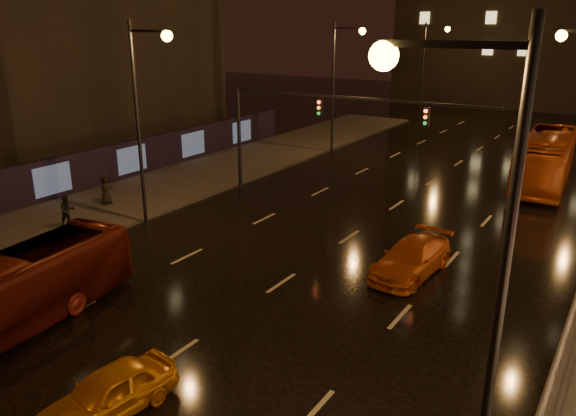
{
  "coord_description": "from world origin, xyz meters",
  "views": [
    {
      "loc": [
        11.12,
        -6.92,
        9.8
      ],
      "look_at": [
        -0.83,
        11.8,
        2.5
      ],
      "focal_mm": 35.0,
      "sensor_mm": 36.0,
      "label": 1
    }
  ],
  "objects_px": {
    "bus_red": "(5,296)",
    "taxi_far": "(411,258)",
    "pedestrian_c": "(106,189)",
    "bus_curb": "(546,159)",
    "taxi_near": "(108,393)",
    "pedestrian_b": "(67,211)"
  },
  "relations": [
    {
      "from": "pedestrian_b",
      "to": "pedestrian_c",
      "type": "distance_m",
      "value": 3.74
    },
    {
      "from": "pedestrian_b",
      "to": "taxi_far",
      "type": "bearing_deg",
      "value": -64.71
    },
    {
      "from": "bus_red",
      "to": "pedestrian_c",
      "type": "xyz_separation_m",
      "value": [
        -8.15,
        10.99,
        -0.33
      ]
    },
    {
      "from": "bus_curb",
      "to": "pedestrian_c",
      "type": "distance_m",
      "value": 27.0
    },
    {
      "from": "bus_red",
      "to": "pedestrian_c",
      "type": "bearing_deg",
      "value": 119.89
    },
    {
      "from": "taxi_near",
      "to": "pedestrian_b",
      "type": "bearing_deg",
      "value": 154.23
    },
    {
      "from": "taxi_near",
      "to": "pedestrian_c",
      "type": "height_order",
      "value": "pedestrian_c"
    },
    {
      "from": "pedestrian_b",
      "to": "bus_red",
      "type": "bearing_deg",
      "value": -126.26
    },
    {
      "from": "taxi_near",
      "to": "pedestrian_c",
      "type": "bearing_deg",
      "value": 147.35
    },
    {
      "from": "bus_red",
      "to": "taxi_far",
      "type": "xyz_separation_m",
      "value": [
        9.54,
        11.58,
        -0.65
      ]
    },
    {
      "from": "bus_red",
      "to": "taxi_far",
      "type": "relative_size",
      "value": 2.02
    },
    {
      "from": "taxi_far",
      "to": "taxi_near",
      "type": "bearing_deg",
      "value": -101.03
    },
    {
      "from": "taxi_near",
      "to": "pedestrian_c",
      "type": "xyz_separation_m",
      "value": [
        -14.18,
        11.99,
        0.37
      ]
    },
    {
      "from": "bus_red",
      "to": "pedestrian_b",
      "type": "relative_size",
      "value": 6.09
    },
    {
      "from": "bus_red",
      "to": "bus_curb",
      "type": "relative_size",
      "value": 0.83
    },
    {
      "from": "taxi_near",
      "to": "pedestrian_b",
      "type": "relative_size",
      "value": 2.37
    },
    {
      "from": "bus_curb",
      "to": "taxi_near",
      "type": "bearing_deg",
      "value": -104.1
    },
    {
      "from": "bus_red",
      "to": "taxi_far",
      "type": "height_order",
      "value": "bus_red"
    },
    {
      "from": "pedestrian_c",
      "to": "bus_red",
      "type": "bearing_deg",
      "value": -141.1
    },
    {
      "from": "bus_curb",
      "to": "pedestrian_b",
      "type": "xyz_separation_m",
      "value": [
        -18.58,
        -21.78,
        -0.69
      ]
    },
    {
      "from": "bus_curb",
      "to": "taxi_far",
      "type": "relative_size",
      "value": 2.44
    },
    {
      "from": "bus_red",
      "to": "pedestrian_c",
      "type": "height_order",
      "value": "bus_red"
    }
  ]
}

